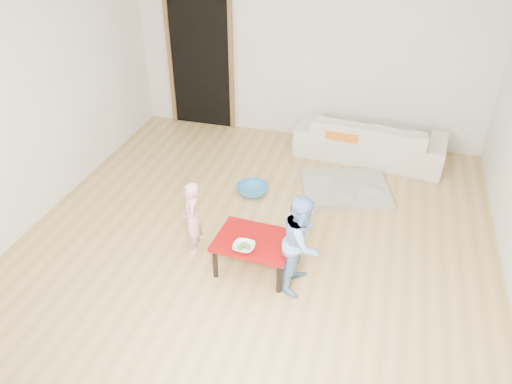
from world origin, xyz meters
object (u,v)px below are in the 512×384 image
at_px(bowl, 244,247).
at_px(basin, 252,190).
at_px(sofa, 370,138).
at_px(red_table, 254,254).
at_px(child_blue, 302,242).
at_px(child_pink, 192,218).

height_order(bowl, basin, bowl).
distance_m(sofa, red_table, 2.80).
distance_m(bowl, basin, 1.56).
relative_size(bowl, child_blue, 0.21).
height_order(red_table, child_blue, child_blue).
bearing_deg(basin, child_blue, -57.74).
distance_m(bowl, child_blue, 0.55).
distance_m(red_table, child_blue, 0.57).
height_order(sofa, child_pink, child_pink).
bearing_deg(red_table, child_pink, 170.67).
distance_m(child_blue, basin, 1.70).
bearing_deg(sofa, bowl, 77.38).
relative_size(sofa, basin, 5.09).
xyz_separation_m(child_pink, child_blue, (1.17, -0.19, 0.09)).
distance_m(red_table, basin, 1.38).
xyz_separation_m(red_table, bowl, (-0.05, -0.17, 0.21)).
xyz_separation_m(bowl, child_blue, (0.53, 0.09, 0.10)).
height_order(sofa, child_blue, child_blue).
distance_m(red_table, child_pink, 0.73).
relative_size(child_pink, basin, 2.09).
bearing_deg(child_pink, bowl, 40.79).
relative_size(bowl, child_pink, 0.25).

